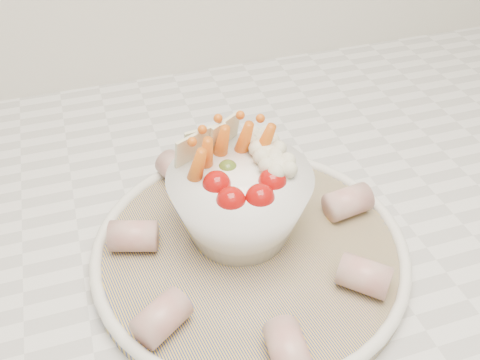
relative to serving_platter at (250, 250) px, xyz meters
name	(u,v)px	position (x,y,z in m)	size (l,w,h in m)	color
serving_platter	(250,250)	(0.00, 0.00, 0.00)	(0.36, 0.36, 0.02)	navy
veggie_bowl	(240,198)	(0.00, 0.03, 0.05)	(0.14, 0.14, 0.11)	white
cured_meat_rolls	(249,236)	(0.00, 0.00, 0.02)	(0.27, 0.30, 0.03)	#A8524C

